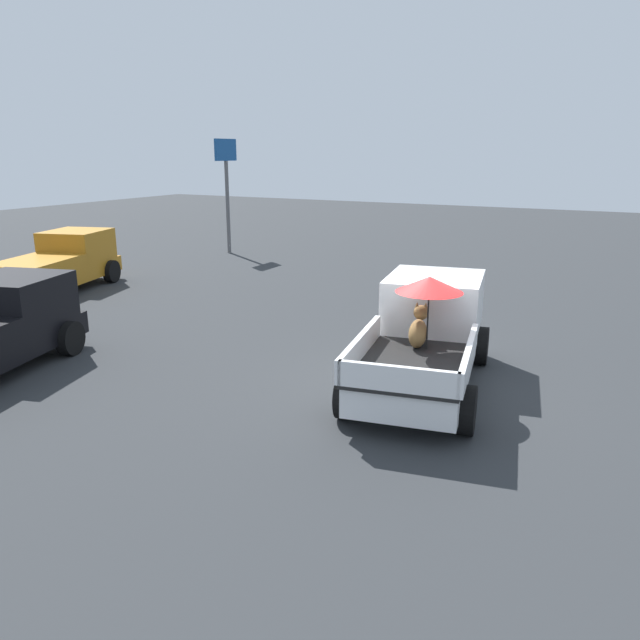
% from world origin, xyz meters
% --- Properties ---
extents(ground_plane, '(80.00, 80.00, 0.00)m').
position_xyz_m(ground_plane, '(0.00, 0.00, 0.00)').
color(ground_plane, '#2D3033').
extents(pickup_truck_main, '(5.30, 2.96, 2.22)m').
position_xyz_m(pickup_truck_main, '(0.47, 0.08, 0.97)').
color(pickup_truck_main, black).
rests_on(pickup_truck_main, ground).
extents(pickup_truck_far, '(5.11, 3.21, 1.80)m').
position_xyz_m(pickup_truck_far, '(2.75, 13.04, 0.87)').
color(pickup_truck_far, black).
rests_on(pickup_truck_far, ground).
extents(motel_sign, '(1.40, 0.16, 4.84)m').
position_xyz_m(motel_sign, '(11.39, 12.73, 3.42)').
color(motel_sign, '#59595B').
rests_on(motel_sign, ground).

